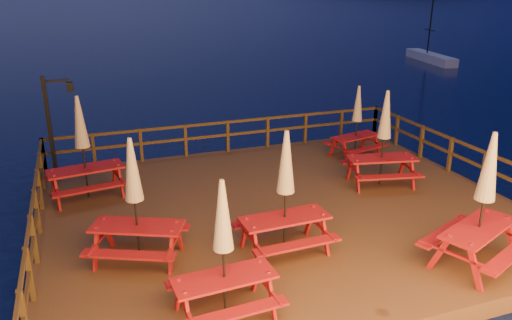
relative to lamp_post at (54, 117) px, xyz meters
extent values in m
plane|color=#050731|center=(5.39, -4.55, -2.20)|extent=(500.00, 500.00, 0.00)
cube|color=#4F3A19|center=(5.39, -4.55, -2.00)|extent=(12.00, 10.00, 0.40)
cylinder|color=#372511|center=(-0.21, 0.05, -2.50)|extent=(0.24, 0.24, 1.40)
cylinder|color=#372511|center=(5.39, 0.05, -2.50)|extent=(0.24, 0.24, 1.40)
cylinder|color=#372511|center=(10.99, 0.05, -2.50)|extent=(0.24, 0.24, 1.40)
cube|color=#372511|center=(5.39, 0.30, -0.75)|extent=(11.70, 0.06, 0.09)
cube|color=#372511|center=(5.39, 0.30, -1.19)|extent=(11.70, 0.06, 0.09)
cube|color=#372511|center=(0.71, 0.30, -1.25)|extent=(0.10, 0.10, 1.10)
cube|color=#372511|center=(5.39, 0.30, -1.25)|extent=(0.10, 0.10, 1.10)
cube|color=#372511|center=(10.07, 0.30, -1.25)|extent=(0.10, 0.10, 1.10)
cube|color=#372511|center=(-0.46, -4.55, -0.75)|extent=(0.06, 9.70, 0.09)
cube|color=#372511|center=(-0.46, -4.55, -1.19)|extent=(0.06, 9.70, 0.09)
cube|color=#372511|center=(-0.46, -4.55, -1.25)|extent=(0.10, 0.10, 1.10)
cube|color=#372511|center=(-0.46, -0.67, -1.25)|extent=(0.10, 0.10, 1.10)
cube|color=#372511|center=(11.24, -4.55, -0.75)|extent=(0.06, 9.70, 0.09)
cube|color=#372511|center=(11.24, -4.55, -1.19)|extent=(0.06, 9.70, 0.09)
cube|color=#372511|center=(11.24, -4.55, -1.25)|extent=(0.10, 0.10, 1.10)
cube|color=#372511|center=(11.24, -0.67, -1.25)|extent=(0.10, 0.10, 1.10)
cube|color=black|center=(-0.16, 0.00, -0.30)|extent=(0.12, 0.12, 3.00)
cube|color=black|center=(0.19, 0.00, 1.05)|extent=(0.70, 0.06, 0.06)
cube|color=black|center=(0.54, 0.00, 0.85)|extent=(0.18, 0.18, 0.28)
sphere|color=#FFD166|center=(0.54, 0.00, 0.85)|extent=(0.14, 0.14, 0.14)
cube|color=silver|center=(26.86, 16.82, -1.97)|extent=(2.25, 6.44, 0.82)
cylinder|color=black|center=(26.86, 17.27, 0.16)|extent=(0.38, 1.62, 0.07)
cube|color=maroon|center=(9.26, -1.61, -1.10)|extent=(1.77, 0.99, 0.05)
cube|color=maroon|center=(9.14, -1.06, -1.38)|extent=(1.69, 0.61, 0.05)
cube|color=maroon|center=(9.38, -2.15, -1.38)|extent=(1.69, 0.61, 0.05)
cube|color=maroon|center=(8.51, -1.46, -1.45)|extent=(0.07, 0.10, 0.70)
cube|color=maroon|center=(8.64, -2.06, -1.45)|extent=(0.07, 0.10, 0.70)
cube|color=maroon|center=(9.87, -1.16, -1.45)|extent=(0.07, 0.10, 0.70)
cube|color=maroon|center=(10.00, -1.76, -1.45)|extent=(0.07, 0.10, 0.70)
cylinder|color=black|center=(9.26, -1.61, -0.64)|extent=(0.04, 0.04, 2.32)
cone|color=#99845F|center=(9.26, -1.61, 0.01)|extent=(0.33, 0.33, 1.16)
sphere|color=black|center=(9.26, -1.61, 0.55)|extent=(0.06, 0.06, 0.06)
cube|color=maroon|center=(1.58, -5.85, -1.01)|extent=(2.02, 1.46, 0.05)
cube|color=maroon|center=(1.84, -5.28, -1.32)|extent=(1.83, 1.06, 0.05)
cube|color=maroon|center=(1.31, -6.42, -1.32)|extent=(1.83, 1.06, 0.05)
cube|color=maroon|center=(1.01, -5.20, -1.40)|extent=(0.10, 0.12, 0.78)
cube|color=maroon|center=(0.72, -5.83, -1.40)|extent=(0.10, 0.12, 0.78)
cube|color=maroon|center=(2.43, -5.87, -1.40)|extent=(0.10, 0.12, 0.78)
cube|color=maroon|center=(2.14, -6.50, -1.40)|extent=(0.10, 0.12, 0.78)
cylinder|color=black|center=(1.58, -5.85, -0.49)|extent=(0.05, 0.05, 2.61)
cone|color=#99845F|center=(1.58, -5.85, 0.24)|extent=(0.38, 0.38, 1.31)
sphere|color=black|center=(1.58, -5.85, 0.85)|extent=(0.07, 0.07, 0.07)
cube|color=maroon|center=(8.10, -8.40, -0.96)|extent=(2.14, 1.48, 0.06)
cube|color=maroon|center=(7.84, -7.78, -1.30)|extent=(1.97, 1.05, 0.06)
cube|color=maroon|center=(8.35, -9.02, -1.30)|extent=(1.97, 1.05, 0.06)
cube|color=maroon|center=(7.19, -8.38, -1.38)|extent=(0.10, 0.13, 0.83)
cube|color=maroon|center=(7.47, -9.06, -1.38)|extent=(0.10, 0.13, 0.83)
cube|color=maroon|center=(8.72, -7.74, -1.38)|extent=(0.10, 0.13, 0.83)
cube|color=maroon|center=(9.01, -8.42, -1.38)|extent=(0.10, 0.13, 0.83)
cylinder|color=black|center=(8.10, -8.40, -0.41)|extent=(0.05, 0.05, 2.78)
cone|color=#99845F|center=(8.10, -8.40, 0.37)|extent=(0.40, 0.40, 1.39)
sphere|color=black|center=(8.10, -8.40, 1.02)|extent=(0.08, 0.08, 0.08)
cube|color=maroon|center=(8.67, -4.02, -0.99)|extent=(2.04, 1.14, 0.05)
cube|color=maroon|center=(8.81, -3.39, -1.31)|extent=(1.95, 0.70, 0.05)
cube|color=maroon|center=(8.54, -4.65, -1.31)|extent=(1.95, 0.70, 0.05)
cube|color=maroon|center=(7.96, -3.50, -1.39)|extent=(0.09, 0.12, 0.80)
cube|color=maroon|center=(7.81, -4.19, -1.39)|extent=(0.09, 0.12, 0.80)
cube|color=maroon|center=(9.53, -3.84, -1.39)|extent=(0.09, 0.12, 0.80)
cube|color=maroon|center=(9.38, -4.53, -1.39)|extent=(0.09, 0.12, 0.80)
cylinder|color=black|center=(8.67, -4.02, -0.46)|extent=(0.05, 0.05, 2.67)
cone|color=#99845F|center=(8.67, -4.02, 0.29)|extent=(0.39, 0.39, 1.34)
sphere|color=black|center=(8.67, -4.02, 0.91)|extent=(0.07, 0.07, 0.07)
cube|color=maroon|center=(2.74, -8.24, -1.05)|extent=(1.83, 0.80, 0.05)
cube|color=maroon|center=(2.71, -7.65, -1.35)|extent=(1.81, 0.38, 0.05)
cube|color=maroon|center=(2.78, -8.84, -1.35)|extent=(1.81, 0.38, 0.05)
cube|color=maroon|center=(1.98, -7.96, -1.42)|extent=(0.07, 0.10, 0.75)
cube|color=maroon|center=(2.02, -8.61, -1.42)|extent=(0.07, 0.10, 0.75)
cube|color=maroon|center=(3.47, -7.87, -1.42)|extent=(0.07, 0.10, 0.75)
cube|color=maroon|center=(3.51, -8.53, -1.42)|extent=(0.07, 0.10, 0.75)
cylinder|color=black|center=(2.74, -8.24, -0.55)|extent=(0.04, 0.04, 2.49)
cone|color=#99845F|center=(2.74, -8.24, 0.15)|extent=(0.36, 0.36, 1.25)
sphere|color=black|center=(2.74, -8.24, 0.73)|extent=(0.07, 0.07, 0.07)
cube|color=maroon|center=(4.59, -6.57, -1.00)|extent=(1.94, 0.81, 0.05)
cube|color=maroon|center=(4.57, -5.93, -1.32)|extent=(1.92, 0.36, 0.05)
cube|color=maroon|center=(4.61, -7.21, -1.32)|extent=(1.92, 0.36, 0.05)
cube|color=maroon|center=(3.78, -6.25, -1.40)|extent=(0.07, 0.11, 0.80)
cube|color=maroon|center=(3.80, -6.95, -1.40)|extent=(0.07, 0.11, 0.80)
cube|color=maroon|center=(5.37, -6.19, -1.40)|extent=(0.07, 0.11, 0.80)
cube|color=maroon|center=(5.40, -6.90, -1.40)|extent=(0.07, 0.11, 0.80)
cylinder|color=black|center=(4.59, -6.57, -0.47)|extent=(0.05, 0.05, 2.66)
cone|color=#99845F|center=(4.59, -6.57, 0.28)|extent=(0.38, 0.38, 1.33)
sphere|color=black|center=(4.59, -6.57, 0.90)|extent=(0.07, 0.07, 0.07)
cube|color=maroon|center=(0.70, -2.09, -0.98)|extent=(2.06, 1.05, 0.05)
cube|color=maroon|center=(0.60, -1.45, -1.30)|extent=(1.99, 0.60, 0.05)
cube|color=maroon|center=(0.80, -2.74, -1.30)|extent=(1.99, 0.60, 0.05)
cube|color=maroon|center=(-0.17, -1.86, -1.39)|extent=(0.08, 0.12, 0.82)
cube|color=maroon|center=(-0.06, -2.57, -1.39)|extent=(0.08, 0.12, 0.82)
cube|color=maroon|center=(1.45, -1.61, -1.39)|extent=(0.08, 0.12, 0.82)
cube|color=maroon|center=(1.56, -2.32, -1.39)|extent=(0.08, 0.12, 0.82)
cylinder|color=black|center=(0.70, -2.09, -0.43)|extent=(0.05, 0.05, 2.73)
cone|color=#99845F|center=(0.70, -2.09, 0.33)|extent=(0.39, 0.39, 1.36)
sphere|color=black|center=(0.70, -2.09, 0.96)|extent=(0.08, 0.08, 0.08)
camera|label=1|loc=(0.74, -15.36, 3.77)|focal=35.00mm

